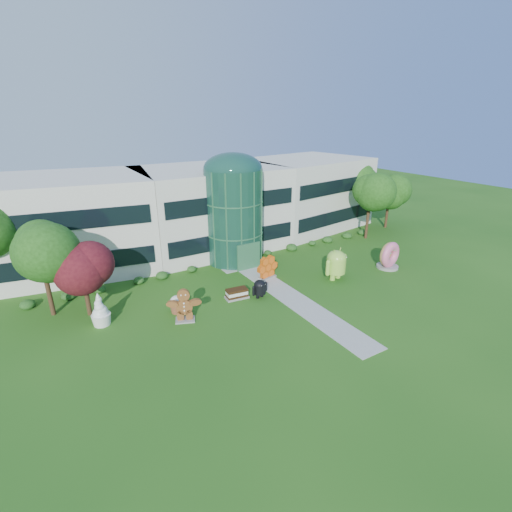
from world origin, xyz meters
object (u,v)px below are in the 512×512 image
donut (389,255)px  android_green (336,262)px  android_black (260,287)px  gingerbread (184,305)px

donut → android_green: bearing=165.7°
android_green → donut: android_green is taller
android_black → donut: 14.91m
donut → gingerbread: (-21.84, 0.87, -0.07)m
android_green → android_black: bearing=166.6°
android_black → gingerbread: size_ratio=0.65×
android_green → gingerbread: 15.32m
donut → gingerbread: size_ratio=0.97×
android_green → gingerbread: size_ratio=1.16×
donut → android_black: bearing=167.6°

